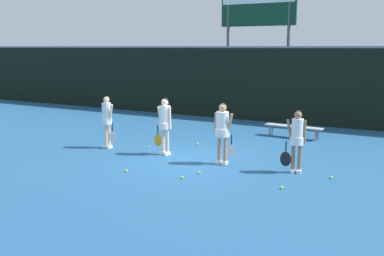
{
  "coord_description": "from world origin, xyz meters",
  "views": [
    {
      "loc": [
        6.22,
        -11.25,
        3.27
      ],
      "look_at": [
        -0.05,
        0.02,
        0.93
      ],
      "focal_mm": 42.0,
      "sensor_mm": 36.0,
      "label": 1
    }
  ],
  "objects_px": {
    "player_3": "(297,137)",
    "tennis_ball_4": "(149,147)",
    "scoreboard": "(258,25)",
    "tennis_ball_0": "(182,177)",
    "tennis_ball_2": "(107,138)",
    "tennis_ball_3": "(331,177)",
    "tennis_ball_5": "(282,188)",
    "player_2": "(223,128)",
    "player_0": "(107,118)",
    "bench_courtside": "(294,127)",
    "tennis_ball_7": "(197,144)",
    "tennis_ball_6": "(199,173)",
    "tennis_ball_1": "(126,171)",
    "player_1": "(165,121)"
  },
  "relations": [
    {
      "from": "player_3",
      "to": "player_0",
      "type": "bearing_deg",
      "value": 170.48
    },
    {
      "from": "tennis_ball_2",
      "to": "tennis_ball_5",
      "type": "distance_m",
      "value": 7.75
    },
    {
      "from": "tennis_ball_3",
      "to": "tennis_ball_5",
      "type": "height_order",
      "value": "same"
    },
    {
      "from": "player_0",
      "to": "tennis_ball_7",
      "type": "height_order",
      "value": "player_0"
    },
    {
      "from": "scoreboard",
      "to": "tennis_ball_2",
      "type": "relative_size",
      "value": 79.3
    },
    {
      "from": "scoreboard",
      "to": "tennis_ball_0",
      "type": "height_order",
      "value": "scoreboard"
    },
    {
      "from": "bench_courtside",
      "to": "player_0",
      "type": "distance_m",
      "value": 6.69
    },
    {
      "from": "scoreboard",
      "to": "player_1",
      "type": "distance_m",
      "value": 9.06
    },
    {
      "from": "tennis_ball_3",
      "to": "tennis_ball_6",
      "type": "relative_size",
      "value": 1.04
    },
    {
      "from": "tennis_ball_2",
      "to": "tennis_ball_3",
      "type": "bearing_deg",
      "value": -7.94
    },
    {
      "from": "player_3",
      "to": "tennis_ball_4",
      "type": "height_order",
      "value": "player_3"
    },
    {
      "from": "player_3",
      "to": "tennis_ball_6",
      "type": "height_order",
      "value": "player_3"
    },
    {
      "from": "scoreboard",
      "to": "tennis_ball_7",
      "type": "height_order",
      "value": "scoreboard"
    },
    {
      "from": "player_2",
      "to": "tennis_ball_2",
      "type": "distance_m",
      "value": 5.34
    },
    {
      "from": "tennis_ball_0",
      "to": "tennis_ball_5",
      "type": "relative_size",
      "value": 0.94
    },
    {
      "from": "player_1",
      "to": "tennis_ball_5",
      "type": "height_order",
      "value": "player_1"
    },
    {
      "from": "player_1",
      "to": "tennis_ball_6",
      "type": "height_order",
      "value": "player_1"
    },
    {
      "from": "tennis_ball_5",
      "to": "tennis_ball_6",
      "type": "bearing_deg",
      "value": 175.65
    },
    {
      "from": "tennis_ball_0",
      "to": "tennis_ball_3",
      "type": "bearing_deg",
      "value": 29.02
    },
    {
      "from": "player_0",
      "to": "tennis_ball_6",
      "type": "xyz_separation_m",
      "value": [
        4.07,
        -1.27,
        -0.95
      ]
    },
    {
      "from": "tennis_ball_1",
      "to": "player_2",
      "type": "bearing_deg",
      "value": 47.17
    },
    {
      "from": "tennis_ball_4",
      "to": "player_0",
      "type": "bearing_deg",
      "value": -152.33
    },
    {
      "from": "tennis_ball_3",
      "to": "tennis_ball_2",
      "type": "bearing_deg",
      "value": 172.06
    },
    {
      "from": "scoreboard",
      "to": "player_1",
      "type": "xyz_separation_m",
      "value": [
        0.33,
        -8.47,
        -3.21
      ]
    },
    {
      "from": "bench_courtside",
      "to": "tennis_ball_1",
      "type": "relative_size",
      "value": 30.86
    },
    {
      "from": "tennis_ball_1",
      "to": "tennis_ball_6",
      "type": "height_order",
      "value": "same"
    },
    {
      "from": "player_0",
      "to": "player_2",
      "type": "relative_size",
      "value": 0.98
    },
    {
      "from": "player_0",
      "to": "tennis_ball_6",
      "type": "height_order",
      "value": "player_0"
    },
    {
      "from": "tennis_ball_1",
      "to": "tennis_ball_3",
      "type": "relative_size",
      "value": 0.96
    },
    {
      "from": "player_0",
      "to": "player_3",
      "type": "height_order",
      "value": "player_0"
    },
    {
      "from": "tennis_ball_2",
      "to": "tennis_ball_4",
      "type": "xyz_separation_m",
      "value": [
        2.16,
        -0.49,
        -0.0
      ]
    },
    {
      "from": "player_3",
      "to": "tennis_ball_5",
      "type": "xyz_separation_m",
      "value": [
        0.12,
        -1.54,
        -0.92
      ]
    },
    {
      "from": "scoreboard",
      "to": "player_3",
      "type": "bearing_deg",
      "value": -62.55
    },
    {
      "from": "tennis_ball_1",
      "to": "tennis_ball_5",
      "type": "relative_size",
      "value": 0.98
    },
    {
      "from": "player_2",
      "to": "player_3",
      "type": "bearing_deg",
      "value": 3.59
    },
    {
      "from": "tennis_ball_6",
      "to": "tennis_ball_2",
      "type": "bearing_deg",
      "value": 154.65
    },
    {
      "from": "player_3",
      "to": "tennis_ball_4",
      "type": "bearing_deg",
      "value": 163.61
    },
    {
      "from": "player_3",
      "to": "tennis_ball_5",
      "type": "bearing_deg",
      "value": -95.89
    },
    {
      "from": "player_1",
      "to": "tennis_ball_1",
      "type": "bearing_deg",
      "value": -76.34
    },
    {
      "from": "tennis_ball_1",
      "to": "tennis_ball_6",
      "type": "xyz_separation_m",
      "value": [
        1.77,
        0.77,
        0.0
      ]
    },
    {
      "from": "tennis_ball_1",
      "to": "tennis_ball_4",
      "type": "relative_size",
      "value": 1.07
    },
    {
      "from": "tennis_ball_3",
      "to": "tennis_ball_7",
      "type": "relative_size",
      "value": 1.06
    },
    {
      "from": "tennis_ball_3",
      "to": "tennis_ball_0",
      "type": "bearing_deg",
      "value": -150.98
    },
    {
      "from": "player_2",
      "to": "tennis_ball_7",
      "type": "height_order",
      "value": "player_2"
    },
    {
      "from": "bench_courtside",
      "to": "player_0",
      "type": "bearing_deg",
      "value": -132.82
    },
    {
      "from": "tennis_ball_0",
      "to": "tennis_ball_7",
      "type": "distance_m",
      "value": 3.98
    },
    {
      "from": "player_0",
      "to": "scoreboard",
      "type": "bearing_deg",
      "value": 85.78
    },
    {
      "from": "tennis_ball_0",
      "to": "tennis_ball_3",
      "type": "xyz_separation_m",
      "value": [
        3.29,
        1.82,
        0.0
      ]
    },
    {
      "from": "bench_courtside",
      "to": "tennis_ball_7",
      "type": "xyz_separation_m",
      "value": [
        -2.49,
        -2.75,
        -0.34
      ]
    },
    {
      "from": "scoreboard",
      "to": "tennis_ball_0",
      "type": "xyz_separation_m",
      "value": [
        2.08,
        -10.43,
        -4.22
      ]
    }
  ]
}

